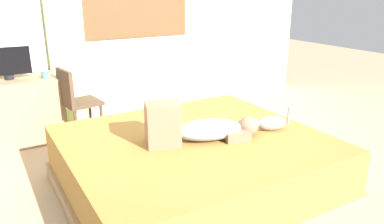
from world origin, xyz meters
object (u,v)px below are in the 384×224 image
Objects in this scene: tv_monitor at (7,63)px; cup at (45,75)px; person_lying at (197,127)px; desk at (20,111)px; chair_by_desk at (75,100)px; cat at (270,123)px; bed at (194,165)px.

cup is (0.35, -0.14, -0.14)m from tv_monitor.
desk is at bearing 118.64° from person_lying.
tv_monitor is 0.41m from cup.
cup is at bearing 139.59° from chair_by_desk.
cat is at bearing -55.85° from chair_by_desk.
cat is 2.19m from chair_by_desk.
tv_monitor reaches higher than bed.
tv_monitor is (-0.05, 0.00, 0.55)m from desk.
bed is at bearing -60.35° from desk.
cat is 0.71× the size of tv_monitor.
bed is 2.27m from desk.
person_lying is at bearing -71.45° from chair_by_desk.
chair_by_desk is at bearing 108.55° from person_lying.
chair_by_desk reaches higher than bed.
bed is 2.34× the size of desk.
cat is 4.34× the size of cup.
person_lying reaches higher than cat.
desk is (-1.78, 2.17, -0.20)m from cat.
person_lying is 1.09× the size of chair_by_desk.
tv_monitor is at bearing 149.46° from chair_by_desk.
bed is 2.26× the size of person_lying.
tv_monitor reaches higher than cat.
cat is at bearing -49.79° from tv_monitor.
tv_monitor is (-1.18, 1.97, 0.67)m from bed.
cup reaches higher than cat.
cup is at bearing 113.25° from person_lying.
cup is (-0.82, 1.83, 0.53)m from bed.
tv_monitor reaches higher than chair_by_desk.
person_lying is 11.80× the size of cup.
tv_monitor is 0.56× the size of chair_by_desk.
cat is 0.40× the size of chair_by_desk.
desk is 1.05× the size of chair_by_desk.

